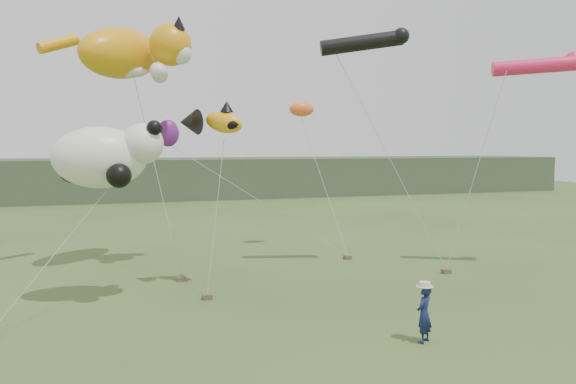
% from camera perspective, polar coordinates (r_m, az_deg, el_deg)
% --- Properties ---
extents(ground, '(120.00, 120.00, 0.00)m').
position_cam_1_polar(ground, '(16.80, 3.61, -13.61)').
color(ground, '#385123').
rests_on(ground, ground).
extents(headland, '(90.00, 13.00, 4.00)m').
position_cam_1_polar(headland, '(59.68, -15.23, 1.28)').
color(headland, '#2D3D28').
rests_on(headland, ground).
extents(festival_attendant, '(0.68, 0.63, 1.56)m').
position_cam_1_polar(festival_attendant, '(15.81, 13.66, -11.95)').
color(festival_attendant, '#131D48').
rests_on(festival_attendant, ground).
extents(sandbag_anchors, '(16.82, 7.29, 0.17)m').
position_cam_1_polar(sandbag_anchors, '(21.54, -3.11, -9.26)').
color(sandbag_anchors, brown).
rests_on(sandbag_anchors, ground).
extents(cat_kite, '(6.19, 5.04, 2.75)m').
position_cam_1_polar(cat_kite, '(24.95, -15.54, 13.52)').
color(cat_kite, orange).
rests_on(cat_kite, ground).
extents(fish_kite, '(2.58, 1.68, 1.28)m').
position_cam_1_polar(fish_kite, '(20.46, -7.81, 7.12)').
color(fish_kite, '#FFA613').
rests_on(fish_kite, ground).
extents(tube_kites, '(10.37, 4.12, 1.98)m').
position_cam_1_polar(tube_kites, '(24.89, 16.19, 13.43)').
color(tube_kites, black).
rests_on(tube_kites, ground).
extents(panda_kite, '(3.56, 2.30, 2.21)m').
position_cam_1_polar(panda_kite, '(19.28, -17.90, 3.52)').
color(panda_kite, white).
rests_on(panda_kite, ground).
extents(misc_kites, '(7.96, 2.05, 2.28)m').
position_cam_1_polar(misc_kites, '(27.01, -5.33, 7.20)').
color(misc_kites, orange).
rests_on(misc_kites, ground).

